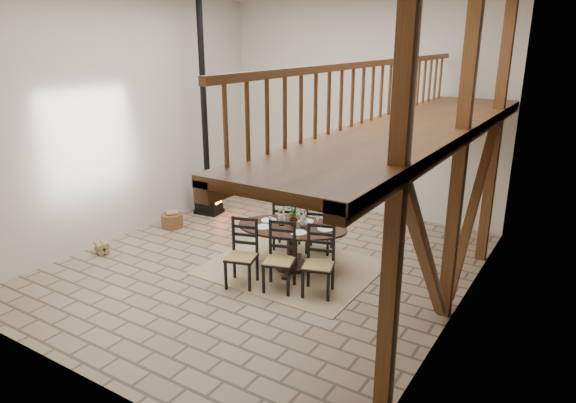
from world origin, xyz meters
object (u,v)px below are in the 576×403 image
Objects in this scene: log_basket at (172,220)px; wood_stove at (207,168)px; dining_table at (290,248)px; log_stack at (102,247)px.

wood_stove is at bearing 87.20° from log_basket.
dining_table is 3.53m from log_basket.
log_basket reaches higher than log_stack.
wood_stove is 12.60× the size of log_stack.
wood_stove is 10.46× the size of log_basket.
dining_table is at bearing 19.66° from log_stack.
log_basket is at bearing 85.39° from log_stack.
log_stack is (-0.15, -1.82, -0.06)m from log_basket.
wood_stove is 1.55m from log_basket.
wood_stove reaches higher than dining_table.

